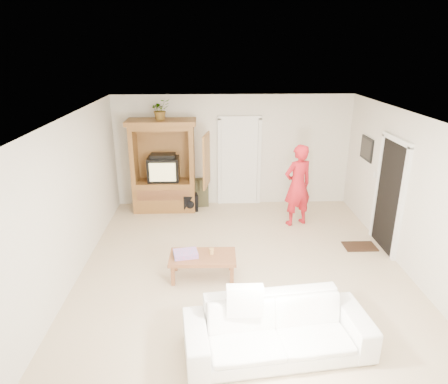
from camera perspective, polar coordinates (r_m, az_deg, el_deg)
The scene contains 19 objects.
floor at distance 7.10m, azimuth 2.61°, elevation -10.40°, with size 6.00×6.00×0.00m, color tan.
ceiling at distance 6.20m, azimuth 2.99°, elevation 10.79°, with size 6.00×6.00×0.00m, color white.
wall_back at distance 9.40m, azimuth 1.29°, elevation 5.89°, with size 5.50×5.50×0.00m, color silver.
wall_front at distance 3.89m, azimuth 6.54°, elevation -16.19°, with size 5.50×5.50×0.00m, color silver.
wall_left at distance 6.88m, azimuth -20.68°, elevation -0.78°, with size 6.00×6.00×0.00m, color silver.
wall_right at distance 7.30m, azimuth 24.84°, elevation -0.21°, with size 6.00×6.00×0.00m, color silver.
armoire at distance 9.22m, azimuth -8.44°, elevation 2.87°, with size 1.82×1.14×2.10m.
door_back at distance 9.45m, azimuth 2.20°, elevation 4.20°, with size 0.85×0.05×2.04m, color white.
doorway_right at distance 7.88m, azimuth 22.52°, elevation -0.62°, with size 0.05×0.90×2.04m, color black.
framed_picture at distance 8.87m, azimuth 19.73°, elevation 5.85°, with size 0.03×0.60×0.48m, color black.
doormat at distance 8.11m, azimuth 18.82°, elevation -7.36°, with size 0.60×0.40×0.02m, color #382316.
plant at distance 8.89m, azimuth -9.09°, elevation 11.55°, with size 0.40×0.35×0.45m, color #4C7238.
man at distance 8.47m, azimuth 10.47°, elevation 0.95°, with size 0.64×0.42×1.75m, color red.
sofa at distance 5.22m, azimuth 7.64°, elevation -18.82°, with size 2.28×0.89×0.66m, color white.
coffee_table at distance 6.60m, azimuth -3.07°, elevation -9.46°, with size 1.09×0.61×0.40m.
towel at distance 6.56m, azimuth -5.50°, elevation -8.77°, with size 0.38×0.28×0.08m, color #F752A0.
candle at distance 6.59m, azimuth -1.79°, elevation -8.46°, with size 0.08×0.08×0.10m, color tan.
backpack_black at distance 9.22m, azimuth -4.83°, elevation -1.61°, with size 0.33×0.20×0.41m, color black, non-canonical shape.
backpack_olive at distance 9.53m, azimuth -3.35°, elevation -0.06°, with size 0.35×0.25×0.66m, color #47442B, non-canonical shape.
Camera 1 is at (-0.54, -6.10, 3.59)m, focal length 32.00 mm.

